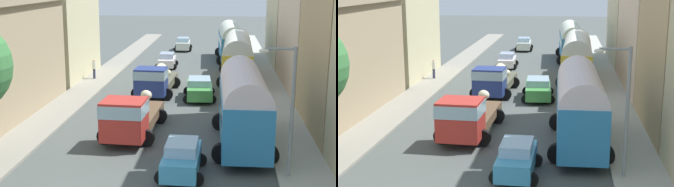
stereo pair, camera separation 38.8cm
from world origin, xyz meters
TOP-DOWN VIEW (x-y plane):
  - ground_plane at (0.00, 27.00)m, footprint 154.00×154.00m
  - sidewalk_left at (-7.25, 27.00)m, footprint 2.50×70.00m
  - sidewalk_right at (7.25, 27.00)m, footprint 2.50×70.00m
  - building_left_2 at (-10.93, 26.99)m, footprint 5.35×10.04m
  - building_right_2 at (10.61, 24.63)m, footprint 4.64×12.61m
  - building_right_3 at (11.47, 37.51)m, footprint 5.94×11.89m
  - parked_bus_0 at (4.61, 9.87)m, footprint 3.29×8.65m
  - parked_bus_1 at (4.79, 26.91)m, footprint 3.45×10.02m
  - parked_bus_2 at (4.41, 37.96)m, footprint 3.48×9.86m
  - cargo_truck_0 at (-1.46, 10.48)m, footprint 3.29×7.23m
  - cargo_truck_1 at (-1.49, 20.68)m, footprint 3.30×7.13m
  - car_0 at (-1.93, 32.78)m, footprint 2.18×3.78m
  - car_1 at (-1.31, 45.24)m, footprint 2.28×4.21m
  - car_2 at (1.78, 5.57)m, footprint 2.20×3.71m
  - car_3 at (1.88, 20.04)m, footprint 2.55×4.40m
  - pedestrian_1 at (-7.57, 26.01)m, footprint 0.48×0.48m
  - streetlamp_near at (6.28, 5.68)m, footprint 1.59×0.28m

SIDE VIEW (x-z plane):
  - ground_plane at x=0.00m, z-range 0.00..0.00m
  - sidewalk_left at x=-7.25m, z-range 0.00..0.14m
  - sidewalk_right at x=7.25m, z-range 0.00..0.14m
  - car_0 at x=-1.93m, z-range 0.01..1.50m
  - car_2 at x=1.78m, z-range 0.01..1.58m
  - car_3 at x=1.88m, z-range 0.01..1.58m
  - car_1 at x=-1.31m, z-range 0.01..1.61m
  - pedestrian_1 at x=-7.57m, z-range 0.13..1.93m
  - cargo_truck_1 at x=-1.49m, z-range 0.04..2.44m
  - cargo_truck_0 at x=-1.46m, z-range 0.04..2.56m
  - parked_bus_2 at x=4.41m, z-range 0.22..4.25m
  - parked_bus_1 at x=4.79m, z-range 0.22..4.31m
  - parked_bus_0 at x=4.61m, z-range 0.25..4.44m
  - streetlamp_near at x=6.28m, z-range 0.59..6.45m
  - building_right_2 at x=10.61m, z-range 0.03..10.00m
  - building_right_3 at x=11.47m, z-range 0.00..10.23m
  - building_left_2 at x=-10.93m, z-range 0.04..12.69m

